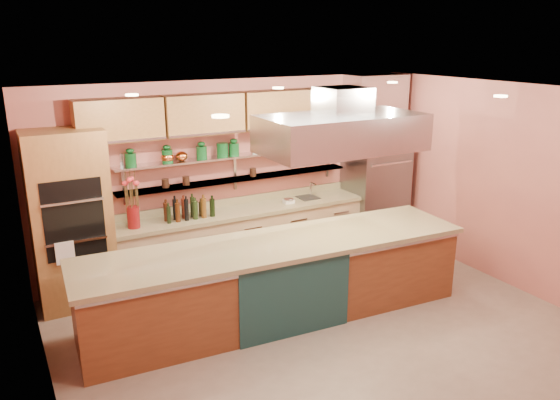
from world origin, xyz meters
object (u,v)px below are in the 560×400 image
copper_kettle (182,156)px  refrigerator (375,182)px  green_canister (222,150)px  flower_vase (133,217)px  kitchen_scale (289,200)px  island (277,280)px

copper_kettle → refrigerator: bearing=-4.1°
refrigerator → green_canister: size_ratio=10.71×
flower_vase → copper_kettle: copper_kettle is taller
kitchen_scale → copper_kettle: copper_kettle is taller
island → copper_kettle: copper_kettle is taller
refrigerator → kitchen_scale: refrigerator is taller
kitchen_scale → green_canister: 1.31m
kitchen_scale → copper_kettle: 1.80m
island → kitchen_scale: (1.03, 1.53, 0.48)m
flower_vase → green_canister: green_canister is taller
refrigerator → flower_vase: bearing=179.9°
copper_kettle → flower_vase: bearing=-164.3°
refrigerator → kitchen_scale: 1.66m
kitchen_scale → refrigerator: bearing=21.0°
island → copper_kettle: size_ratio=28.24×
refrigerator → green_canister: (-2.63, 0.23, 0.76)m
island → green_canister: 2.20m
refrigerator → flower_vase: 4.03m
island → flower_vase: 2.12m
green_canister → refrigerator: bearing=-5.0°
refrigerator → green_canister: bearing=175.0°
refrigerator → island: size_ratio=0.44×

